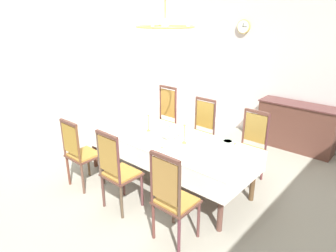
% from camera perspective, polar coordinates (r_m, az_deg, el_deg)
% --- Properties ---
extents(ground, '(7.68, 6.08, 0.04)m').
position_cam_1_polar(ground, '(4.67, -1.94, -11.59)').
color(ground, '#9A9787').
extents(back_wall, '(7.68, 0.08, 3.01)m').
position_cam_1_polar(back_wall, '(6.61, 16.75, 11.42)').
color(back_wall, silver).
rests_on(back_wall, ground).
extents(left_wall, '(0.08, 6.08, 3.01)m').
position_cam_1_polar(left_wall, '(7.26, -25.64, 11.04)').
color(left_wall, silver).
rests_on(left_wall, ground).
extents(dining_table, '(2.69, 1.04, 0.75)m').
position_cam_1_polar(dining_table, '(4.46, -0.47, -2.99)').
color(dining_table, brown).
rests_on(dining_table, ground).
extents(tablecloth, '(2.71, 1.06, 0.30)m').
position_cam_1_polar(tablecloth, '(4.46, -0.47, -2.93)').
color(tablecloth, white).
rests_on(tablecloth, dining_table).
extents(chair_south_a, '(0.44, 0.42, 1.08)m').
position_cam_1_polar(chair_south_a, '(4.58, -16.55, -4.79)').
color(chair_south_a, brown).
rests_on(chair_south_a, ground).
extents(chair_north_a, '(0.44, 0.42, 1.21)m').
position_cam_1_polar(chair_north_a, '(5.68, -0.82, 1.53)').
color(chair_north_a, '#522A32').
rests_on(chair_north_a, ground).
extents(chair_south_b, '(0.44, 0.42, 1.14)m').
position_cam_1_polar(chair_south_b, '(3.94, -9.71, -8.27)').
color(chair_south_b, '#4F2C27').
rests_on(chair_south_b, ground).
extents(chair_north_b, '(0.44, 0.42, 1.13)m').
position_cam_1_polar(chair_north_b, '(5.18, 6.21, -0.82)').
color(chair_north_b, brown).
rests_on(chair_north_b, ground).
extents(chair_south_c, '(0.44, 0.42, 1.15)m').
position_cam_1_polar(chair_south_c, '(3.36, 0.86, -13.47)').
color(chair_south_c, brown).
rests_on(chair_south_c, ground).
extents(chair_north_c, '(0.44, 0.42, 1.11)m').
position_cam_1_polar(chair_north_c, '(4.76, 15.48, -3.59)').
color(chair_north_c, '#582C25').
rests_on(chair_north_c, ground).
extents(soup_tureen, '(0.25, 0.25, 0.21)m').
position_cam_1_polar(soup_tureen, '(4.34, 0.39, -1.21)').
color(soup_tureen, white).
rests_on(soup_tureen, tablecloth).
extents(candlestick_west, '(0.07, 0.07, 0.38)m').
position_cam_1_polar(candlestick_west, '(4.60, -3.77, 0.77)').
color(candlestick_west, gold).
rests_on(candlestick_west, tablecloth).
extents(candlestick_east, '(0.07, 0.07, 0.39)m').
position_cam_1_polar(candlestick_east, '(4.16, 3.16, -1.31)').
color(candlestick_east, gold).
rests_on(candlestick_east, tablecloth).
extents(bowl_near_left, '(0.20, 0.20, 0.04)m').
position_cam_1_polar(bowl_near_left, '(4.11, -2.87, -3.68)').
color(bowl_near_left, white).
rests_on(bowl_near_left, tablecloth).
extents(bowl_near_right, '(0.15, 0.15, 0.04)m').
position_cam_1_polar(bowl_near_right, '(4.30, 11.36, -3.00)').
color(bowl_near_right, white).
rests_on(bowl_near_right, tablecloth).
extents(bowl_far_left, '(0.16, 0.16, 0.04)m').
position_cam_1_polar(bowl_far_left, '(4.94, -1.54, 0.60)').
color(bowl_far_left, white).
rests_on(bowl_far_left, tablecloth).
extents(spoon_primary, '(0.05, 0.18, 0.01)m').
position_cam_1_polar(spoon_primary, '(4.06, -1.35, -4.28)').
color(spoon_primary, gold).
rests_on(spoon_primary, tablecloth).
extents(spoon_secondary, '(0.06, 0.17, 0.01)m').
position_cam_1_polar(spoon_secondary, '(4.28, 12.66, -3.41)').
color(spoon_secondary, gold).
rests_on(spoon_secondary, tablecloth).
extents(sideboard, '(1.44, 0.48, 0.90)m').
position_cam_1_polar(sideboard, '(6.21, 23.39, -0.08)').
color(sideboard, brown).
rests_on(sideboard, ground).
extents(mounted_clock, '(0.28, 0.06, 0.28)m').
position_cam_1_polar(mounted_clock, '(6.63, 14.31, 17.98)').
color(mounted_clock, '#D1B251').
extents(chandelier, '(0.78, 0.77, 0.66)m').
position_cam_1_polar(chandelier, '(4.09, -0.54, 18.63)').
color(chandelier, gold).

